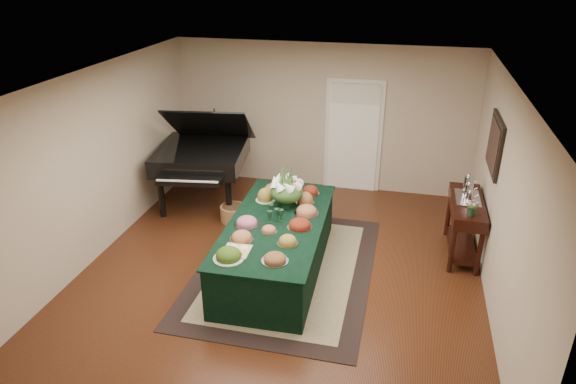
% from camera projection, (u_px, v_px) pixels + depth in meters
% --- Properties ---
extents(ground, '(6.00, 6.00, 0.00)m').
position_uv_depth(ground, '(283.00, 267.00, 7.38)').
color(ground, black).
rests_on(ground, ground).
extents(area_rug, '(2.41, 3.38, 0.01)m').
position_uv_depth(area_rug, '(285.00, 268.00, 7.33)').
color(area_rug, black).
rests_on(area_rug, ground).
extents(kitchen_doorway, '(1.05, 0.07, 2.10)m').
position_uv_depth(kitchen_doorway, '(353.00, 137.00, 9.45)').
color(kitchen_doorway, silver).
rests_on(kitchen_doorway, ground).
extents(buffet_table, '(1.35, 2.75, 0.76)m').
position_uv_depth(buffet_table, '(277.00, 246.00, 7.17)').
color(buffet_table, black).
rests_on(buffet_table, ground).
extents(food_platters, '(1.07, 2.37, 0.15)m').
position_uv_depth(food_platters, '(276.00, 218.00, 7.01)').
color(food_platters, silver).
rests_on(food_platters, buffet_table).
extents(cutting_board, '(0.34, 0.34, 0.10)m').
position_uv_depth(cutting_board, '(237.00, 248.00, 6.31)').
color(cutting_board, tan).
rests_on(cutting_board, buffet_table).
extents(green_goblets, '(0.25, 0.28, 0.18)m').
position_uv_depth(green_goblets, '(275.00, 214.00, 7.03)').
color(green_goblets, black).
rests_on(green_goblets, buffet_table).
extents(floral_centerpiece, '(0.49, 0.49, 0.49)m').
position_uv_depth(floral_centerpiece, '(287.00, 188.00, 7.33)').
color(floral_centerpiece, black).
rests_on(floral_centerpiece, buffet_table).
extents(grand_piano, '(1.75, 1.96, 1.80)m').
position_uv_depth(grand_piano, '(202.00, 155.00, 8.94)').
color(grand_piano, black).
rests_on(grand_piano, ground).
extents(wicker_basket, '(0.42, 0.42, 0.26)m').
position_uv_depth(wicker_basket, '(233.00, 213.00, 8.61)').
color(wicker_basket, '#91613A').
rests_on(wicker_basket, ground).
extents(mahogany_sideboard, '(0.45, 1.29, 0.88)m').
position_uv_depth(mahogany_sideboard, '(466.00, 213.00, 7.43)').
color(mahogany_sideboard, black).
rests_on(mahogany_sideboard, ground).
extents(tea_service, '(0.34, 0.58, 0.30)m').
position_uv_depth(tea_service, '(469.00, 190.00, 7.40)').
color(tea_service, silver).
rests_on(tea_service, mahogany_sideboard).
extents(pink_bouquet, '(0.18, 0.18, 0.23)m').
position_uv_depth(pink_bouquet, '(472.00, 206.00, 6.86)').
color(pink_bouquet, black).
rests_on(pink_bouquet, mahogany_sideboard).
extents(wall_painting, '(0.05, 0.95, 0.75)m').
position_uv_depth(wall_painting, '(495.00, 144.00, 6.93)').
color(wall_painting, black).
rests_on(wall_painting, ground).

